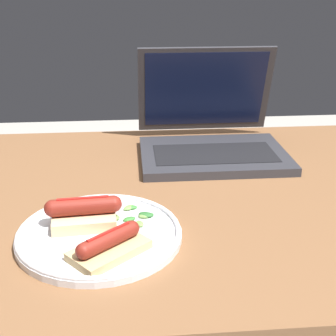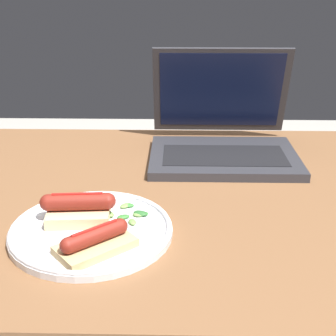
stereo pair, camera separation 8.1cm
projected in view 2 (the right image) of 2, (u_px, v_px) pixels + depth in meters
desk at (166, 227)px, 0.89m from camera, size 1.10×0.74×0.75m
laptop at (223, 137)px, 1.02m from camera, size 0.31×0.28×0.22m
plate at (91, 230)px, 0.71m from camera, size 0.25×0.25×0.02m
sausage_toast_left at (95, 241)px, 0.65m from camera, size 0.12×0.12×0.04m
sausage_toast_middle at (78, 209)px, 0.73m from camera, size 0.12×0.07×0.05m
salad_pile at (128, 213)px, 0.75m from camera, size 0.08×0.08×0.01m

